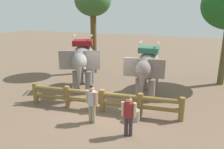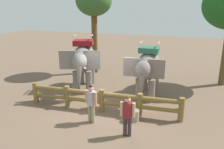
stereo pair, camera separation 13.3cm
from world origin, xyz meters
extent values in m
plane|color=brown|center=(0.00, 0.00, 0.00)|extent=(60.00, 60.00, 0.00)
cylinder|color=brown|center=(-3.46, -0.49, 0.53)|extent=(0.24, 0.24, 1.05)
cylinder|color=brown|center=(-1.73, -0.35, 0.53)|extent=(0.24, 0.24, 1.05)
cylinder|color=brown|center=(0.00, -0.22, 0.53)|extent=(0.24, 0.24, 1.05)
cylinder|color=brown|center=(1.73, -0.08, 0.53)|extent=(0.24, 0.24, 1.05)
cylinder|color=brown|center=(3.46, 0.06, 0.53)|extent=(0.24, 0.24, 1.05)
cylinder|color=brown|center=(0.00, -0.22, 0.45)|extent=(6.93, 0.75, 0.20)
cylinder|color=brown|center=(0.00, -0.22, 0.85)|extent=(6.93, 0.75, 0.20)
cylinder|color=slate|center=(-1.57, 1.65, 0.63)|extent=(0.38, 0.38, 1.26)
cylinder|color=slate|center=(-2.22, 1.41, 0.63)|extent=(0.38, 0.38, 1.26)
cylinder|color=slate|center=(-2.15, 3.25, 0.63)|extent=(0.38, 0.38, 1.26)
cylinder|color=slate|center=(-2.80, 3.01, 0.63)|extent=(0.38, 0.38, 1.26)
ellipsoid|color=slate|center=(-2.19, 2.33, 1.81)|extent=(2.15, 3.10, 1.47)
ellipsoid|color=slate|center=(-1.61, 0.75, 2.00)|extent=(1.08, 1.16, 0.90)
cube|color=slate|center=(-1.08, 1.07, 2.05)|extent=(0.83, 0.41, 0.95)
cube|color=slate|center=(-2.23, 0.65, 2.05)|extent=(0.83, 0.41, 0.95)
cone|color=slate|center=(-1.50, 0.44, 1.28)|extent=(0.34, 0.34, 1.16)
cone|color=beige|center=(-1.38, 0.59, 1.74)|extent=(0.39, 0.23, 0.16)
cone|color=beige|center=(-1.69, 0.47, 1.74)|extent=(0.39, 0.23, 0.16)
cube|color=maroon|center=(-2.19, 2.33, 2.70)|extent=(1.33, 1.26, 0.29)
cylinder|color=#A59E8C|center=(-1.73, 2.49, 3.07)|extent=(0.36, 0.83, 0.07)
cylinder|color=#A59E8C|center=(-2.64, 2.16, 3.07)|extent=(0.36, 0.83, 0.07)
cylinder|color=slate|center=(1.89, 1.65, 0.59)|extent=(0.35, 0.35, 1.17)
cylinder|color=slate|center=(1.25, 1.62, 0.59)|extent=(0.35, 0.35, 1.17)
cylinder|color=slate|center=(1.81, 3.24, 0.59)|extent=(0.35, 0.35, 1.17)
cylinder|color=slate|center=(1.17, 3.20, 0.59)|extent=(0.35, 0.35, 1.17)
ellipsoid|color=slate|center=(1.53, 2.43, 1.69)|extent=(1.31, 2.70, 1.37)
ellipsoid|color=slate|center=(1.61, 0.87, 1.86)|extent=(0.79, 0.92, 0.84)
cube|color=slate|center=(2.18, 1.01, 1.91)|extent=(0.79, 0.16, 0.88)
cube|color=slate|center=(1.04, 0.95, 1.91)|extent=(0.79, 0.16, 0.88)
cone|color=slate|center=(1.63, 0.56, 1.19)|extent=(0.31, 0.31, 1.08)
cube|color=#2C684D|center=(1.53, 2.43, 2.51)|extent=(1.04, 0.93, 0.27)
cylinder|color=#A59E8C|center=(1.98, 2.45, 2.86)|extent=(0.11, 0.80, 0.07)
cylinder|color=#A59E8C|center=(1.08, 2.41, 2.86)|extent=(0.11, 0.80, 0.07)
cylinder|color=gray|center=(0.08, -1.35, 0.39)|extent=(0.15, 0.15, 0.78)
cylinder|color=gray|center=(-0.09, -1.31, 0.39)|extent=(0.15, 0.15, 0.78)
cylinder|color=#ABABB8|center=(0.00, -1.33, 1.08)|extent=(0.38, 0.38, 0.60)
cylinder|color=tan|center=(0.22, -1.38, 1.09)|extent=(0.13, 0.13, 0.57)
cylinder|color=tan|center=(-0.22, -1.27, 1.09)|extent=(0.13, 0.13, 0.57)
sphere|color=tan|center=(0.00, -1.33, 1.48)|extent=(0.22, 0.22, 0.22)
sphere|color=black|center=(0.00, -1.33, 1.54)|extent=(0.17, 0.17, 0.17)
cylinder|color=#362B31|center=(1.77, -1.78, 0.38)|extent=(0.14, 0.14, 0.76)
cylinder|color=#362B31|center=(1.60, -1.80, 0.38)|extent=(0.14, 0.14, 0.76)
cylinder|color=maroon|center=(1.69, -1.79, 1.04)|extent=(0.34, 0.34, 0.58)
cylinder|color=tan|center=(1.90, -1.77, 1.06)|extent=(0.12, 0.12, 0.55)
cylinder|color=tan|center=(1.47, -1.82, 1.06)|extent=(0.12, 0.12, 0.55)
sphere|color=tan|center=(1.69, -1.79, 1.44)|extent=(0.21, 0.21, 0.21)
sphere|color=#593819|center=(1.69, -1.79, 1.50)|extent=(0.16, 0.16, 0.16)
cylinder|color=brown|center=(-3.05, 5.66, 2.18)|extent=(0.41, 0.41, 4.37)
ellipsoid|color=#335E2B|center=(-3.05, 5.66, 5.05)|extent=(2.48, 2.48, 2.10)
cylinder|color=brown|center=(5.45, 5.87, 1.91)|extent=(0.39, 0.39, 3.82)
cylinder|color=gray|center=(1.62, -0.58, 0.24)|extent=(0.43, 0.43, 0.48)
camera|label=1|loc=(3.65, -8.99, 4.58)|focal=36.23mm
camera|label=2|loc=(3.78, -8.95, 4.58)|focal=36.23mm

